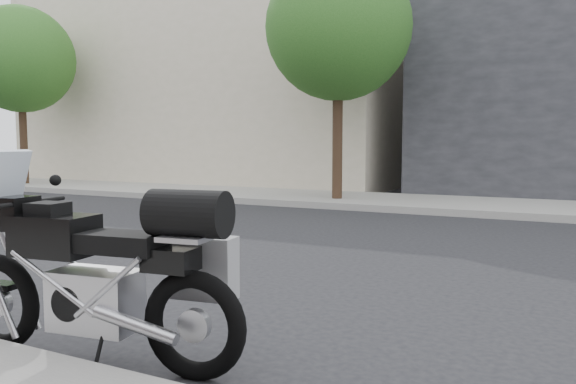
% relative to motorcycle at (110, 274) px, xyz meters
% --- Properties ---
extents(ground, '(120.00, 120.00, 0.00)m').
position_rel_motorcycle_xyz_m(ground, '(0.35, -3.71, -0.62)').
color(ground, black).
rests_on(ground, ground).
extents(far_sidewalk, '(44.00, 3.00, 0.15)m').
position_rel_motorcycle_xyz_m(far_sidewalk, '(0.35, -10.21, -0.54)').
color(far_sidewalk, gray).
rests_on(far_sidewalk, ground).
extents(far_building_cream, '(14.00, 11.00, 8.00)m').
position_rel_motorcycle_xyz_m(far_building_cream, '(9.35, -17.21, 3.39)').
color(far_building_cream, '#BAB095').
rests_on(far_building_cream, ground).
extents(street_tree_mid, '(3.40, 3.40, 5.70)m').
position_rel_motorcycle_xyz_m(street_tree_mid, '(2.35, -9.71, 3.52)').
color(street_tree_mid, '#372519').
rests_on(street_tree_mid, far_sidewalk).
extents(street_tree_right, '(3.40, 3.40, 5.70)m').
position_rel_motorcycle_xyz_m(street_tree_right, '(13.35, -9.71, 3.52)').
color(street_tree_right, '#372519').
rests_on(street_tree_right, far_sidewalk).
extents(motorcycle, '(2.25, 0.92, 1.43)m').
position_rel_motorcycle_xyz_m(motorcycle, '(0.00, 0.00, 0.00)').
color(motorcycle, black).
rests_on(motorcycle, ground).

